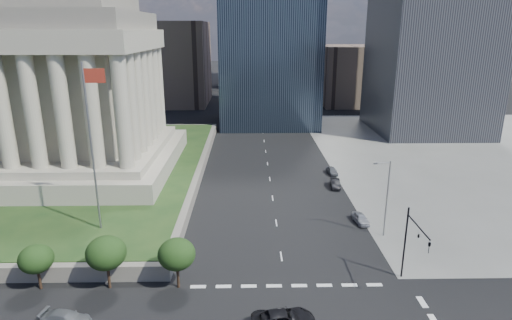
{
  "coord_description": "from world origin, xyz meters",
  "views": [
    {
      "loc": [
        -3.77,
        -24.25,
        25.24
      ],
      "look_at": [
        -2.96,
        19.15,
        12.01
      ],
      "focal_mm": 30.0,
      "sensor_mm": 36.0,
      "label": 1
    }
  ],
  "objects_px": {
    "parked_sedan_mid": "(335,184)",
    "parked_sedan_far": "(332,171)",
    "flagpole": "(92,140)",
    "pickup_truck": "(284,319)",
    "parked_sedan_near": "(361,218)",
    "traffic_signal_ne": "(413,240)",
    "suv_grey": "(66,319)",
    "war_memorial": "(63,55)",
    "street_lamp_north": "(386,194)"
  },
  "relations": [
    {
      "from": "parked_sedan_mid",
      "to": "parked_sedan_far",
      "type": "bearing_deg",
      "value": 88.76
    },
    {
      "from": "flagpole",
      "to": "parked_sedan_far",
      "type": "bearing_deg",
      "value": 37.36
    },
    {
      "from": "pickup_truck",
      "to": "parked_sedan_near",
      "type": "height_order",
      "value": "pickup_truck"
    },
    {
      "from": "traffic_signal_ne",
      "to": "suv_grey",
      "type": "bearing_deg",
      "value": -170.53
    },
    {
      "from": "war_memorial",
      "to": "suv_grey",
      "type": "bearing_deg",
      "value": -70.69
    },
    {
      "from": "suv_grey",
      "to": "traffic_signal_ne",
      "type": "bearing_deg",
      "value": -70.63
    },
    {
      "from": "war_memorial",
      "to": "street_lamp_north",
      "type": "height_order",
      "value": "war_memorial"
    },
    {
      "from": "war_memorial",
      "to": "suv_grey",
      "type": "distance_m",
      "value": 46.94
    },
    {
      "from": "traffic_signal_ne",
      "to": "parked_sedan_near",
      "type": "bearing_deg",
      "value": 93.78
    },
    {
      "from": "street_lamp_north",
      "to": "parked_sedan_mid",
      "type": "xyz_separation_m",
      "value": [
        -2.63,
        17.55,
        -4.98
      ]
    },
    {
      "from": "flagpole",
      "to": "traffic_signal_ne",
      "type": "relative_size",
      "value": 2.5
    },
    {
      "from": "traffic_signal_ne",
      "to": "war_memorial",
      "type": "bearing_deg",
      "value": 143.58
    },
    {
      "from": "parked_sedan_far",
      "to": "traffic_signal_ne",
      "type": "bearing_deg",
      "value": -93.9
    },
    {
      "from": "traffic_signal_ne",
      "to": "suv_grey",
      "type": "xyz_separation_m",
      "value": [
        -32.58,
        -5.43,
        -4.59
      ]
    },
    {
      "from": "suv_grey",
      "to": "parked_sedan_far",
      "type": "distance_m",
      "value": 51.9
    },
    {
      "from": "traffic_signal_ne",
      "to": "suv_grey",
      "type": "relative_size",
      "value": 1.77
    },
    {
      "from": "parked_sedan_near",
      "to": "parked_sedan_mid",
      "type": "relative_size",
      "value": 0.92
    },
    {
      "from": "street_lamp_north",
      "to": "parked_sedan_near",
      "type": "xyz_separation_m",
      "value": [
        -1.83,
        3.83,
        -5.01
      ]
    },
    {
      "from": "traffic_signal_ne",
      "to": "street_lamp_north",
      "type": "distance_m",
      "value": 11.34
    },
    {
      "from": "street_lamp_north",
      "to": "suv_grey",
      "type": "height_order",
      "value": "street_lamp_north"
    },
    {
      "from": "pickup_truck",
      "to": "suv_grey",
      "type": "xyz_separation_m",
      "value": [
        -19.35,
        0.6,
        -0.13
      ]
    },
    {
      "from": "war_memorial",
      "to": "parked_sedan_far",
      "type": "relative_size",
      "value": 10.4
    },
    {
      "from": "flagpole",
      "to": "street_lamp_north",
      "type": "xyz_separation_m",
      "value": [
        35.16,
        1.0,
        -7.45
      ]
    },
    {
      "from": "pickup_truck",
      "to": "war_memorial",
      "type": "bearing_deg",
      "value": 31.13
    },
    {
      "from": "parked_sedan_mid",
      "to": "parked_sedan_far",
      "type": "height_order",
      "value": "parked_sedan_mid"
    },
    {
      "from": "flagpole",
      "to": "parked_sedan_mid",
      "type": "distance_m",
      "value": 39.46
    },
    {
      "from": "traffic_signal_ne",
      "to": "parked_sedan_near",
      "type": "relative_size",
      "value": 2.1
    },
    {
      "from": "suv_grey",
      "to": "street_lamp_north",
      "type": "bearing_deg",
      "value": -53.48
    },
    {
      "from": "parked_sedan_near",
      "to": "parked_sedan_far",
      "type": "distance_m",
      "value": 20.62
    },
    {
      "from": "parked_sedan_mid",
      "to": "suv_grey",
      "type": "bearing_deg",
      "value": -126.56
    },
    {
      "from": "suv_grey",
      "to": "parked_sedan_far",
      "type": "height_order",
      "value": "suv_grey"
    },
    {
      "from": "street_lamp_north",
      "to": "suv_grey",
      "type": "xyz_separation_m",
      "value": [
        -33.41,
        -16.74,
        -5.01
      ]
    },
    {
      "from": "war_memorial",
      "to": "suv_grey",
      "type": "xyz_separation_m",
      "value": [
        13.92,
        -39.74,
        -20.74
      ]
    },
    {
      "from": "street_lamp_north",
      "to": "parked_sedan_near",
      "type": "height_order",
      "value": "street_lamp_north"
    },
    {
      "from": "war_memorial",
      "to": "flagpole",
      "type": "distance_m",
      "value": 28.16
    },
    {
      "from": "suv_grey",
      "to": "parked_sedan_near",
      "type": "distance_m",
      "value": 37.68
    },
    {
      "from": "flagpole",
      "to": "street_lamp_north",
      "type": "distance_m",
      "value": 35.95
    },
    {
      "from": "pickup_truck",
      "to": "suv_grey",
      "type": "height_order",
      "value": "pickup_truck"
    },
    {
      "from": "pickup_truck",
      "to": "parked_sedan_far",
      "type": "bearing_deg",
      "value": -24.69
    },
    {
      "from": "street_lamp_north",
      "to": "flagpole",
      "type": "bearing_deg",
      "value": -178.37
    },
    {
      "from": "traffic_signal_ne",
      "to": "flagpole",
      "type": "bearing_deg",
      "value": 163.29
    },
    {
      "from": "flagpole",
      "to": "parked_sedan_mid",
      "type": "bearing_deg",
      "value": 29.69
    },
    {
      "from": "flagpole",
      "to": "pickup_truck",
      "type": "bearing_deg",
      "value": -37.76
    },
    {
      "from": "flagpole",
      "to": "parked_sedan_far",
      "type": "height_order",
      "value": "flagpole"
    },
    {
      "from": "war_memorial",
      "to": "pickup_truck",
      "type": "height_order",
      "value": "war_memorial"
    },
    {
      "from": "suv_grey",
      "to": "parked_sedan_near",
      "type": "relative_size",
      "value": 1.19
    },
    {
      "from": "flagpole",
      "to": "suv_grey",
      "type": "relative_size",
      "value": 4.42
    },
    {
      "from": "flagpole",
      "to": "traffic_signal_ne",
      "type": "xyz_separation_m",
      "value": [
        34.33,
        -10.3,
        -7.86
      ]
    },
    {
      "from": "traffic_signal_ne",
      "to": "street_lamp_north",
      "type": "bearing_deg",
      "value": 85.81
    },
    {
      "from": "parked_sedan_mid",
      "to": "traffic_signal_ne",
      "type": "bearing_deg",
      "value": -81.07
    }
  ]
}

